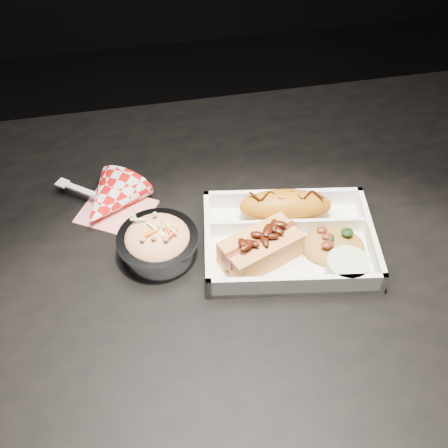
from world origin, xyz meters
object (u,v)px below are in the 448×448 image
Objects in this scene: fried_pastry at (285,206)px; hotdog at (261,247)px; food_tray at (288,243)px; foil_coleslaw_cup at (158,241)px; napkin_fork at (109,202)px; dining_table at (233,285)px.

hotdog is (-0.06, -0.07, 0.00)m from fried_pastry.
foil_coleslaw_cup is at bearing -177.84° from food_tray.
foil_coleslaw_cup is (-0.20, -0.03, -0.00)m from fried_pastry.
foil_coleslaw_cup is (-0.14, 0.04, -0.00)m from hotdog.
fried_pastry is 0.28m from napkin_fork.
foil_coleslaw_cup is (-0.19, 0.02, 0.02)m from food_tray.
napkin_fork reaches higher than hotdog.
napkin_fork is at bearing 121.04° from foil_coleslaw_cup.
dining_table is at bearing 112.56° from hotdog.
hotdog reaches higher than dining_table.
food_tray is 1.68× the size of napkin_fork.
fried_pastry is 1.20× the size of foil_coleslaw_cup.
fried_pastry reaches higher than dining_table.
fried_pastry is (0.09, 0.04, 0.12)m from dining_table.
napkin_fork reaches higher than foil_coleslaw_cup.
napkin_fork is (-0.27, 0.08, -0.02)m from fried_pastry.
dining_table is 0.16m from fried_pastry.
fried_pastry is at bearing 24.35° from dining_table.
dining_table is 4.36× the size of food_tray.
foil_coleslaw_cup is 0.72× the size of napkin_fork.
dining_table is 10.12× the size of foil_coleslaw_cup.
dining_table is at bearing 3.49° from napkin_fork.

